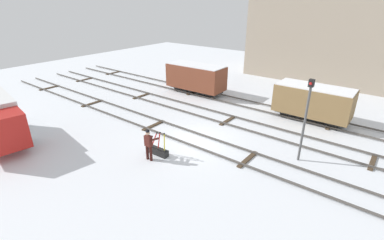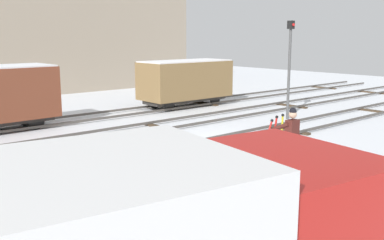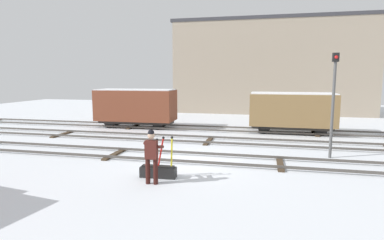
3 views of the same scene
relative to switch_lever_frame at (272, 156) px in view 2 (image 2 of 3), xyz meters
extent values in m
plane|color=silver|center=(0.62, 2.50, -0.25)|extent=(60.00, 60.00, 0.00)
cube|color=#4C4742|center=(0.62, 1.78, -0.12)|extent=(44.00, 0.07, 0.10)
cube|color=#4C4742|center=(0.62, 3.22, -0.12)|extent=(44.00, 0.07, 0.10)
cube|color=#423323|center=(-2.90, 2.50, -0.21)|extent=(0.24, 1.94, 0.08)
cube|color=#423323|center=(4.14, 2.50, -0.21)|extent=(0.24, 1.94, 0.08)
cube|color=#423323|center=(11.18, 2.50, -0.21)|extent=(0.24, 1.94, 0.08)
cube|color=#4C4742|center=(0.62, 5.58, -0.12)|extent=(44.00, 0.07, 0.10)
cube|color=#4C4742|center=(0.62, 7.02, -0.12)|extent=(44.00, 0.07, 0.10)
cube|color=#423323|center=(0.62, 6.30, -0.21)|extent=(0.24, 1.94, 0.08)
cube|color=#423323|center=(9.42, 6.30, -0.21)|extent=(0.24, 1.94, 0.08)
cube|color=#423323|center=(18.22, 6.30, -0.21)|extent=(0.24, 1.94, 0.08)
cube|color=#4C4742|center=(0.62, 9.26, -0.12)|extent=(44.00, 0.07, 0.10)
cube|color=#4C4742|center=(0.62, 10.70, -0.12)|extent=(44.00, 0.07, 0.10)
cube|color=#423323|center=(6.49, 9.98, -0.21)|extent=(0.24, 1.94, 0.08)
cube|color=#423323|center=(18.22, 9.98, -0.21)|extent=(0.24, 1.94, 0.08)
cube|color=black|center=(-0.01, 0.00, -0.07)|extent=(1.25, 0.41, 0.36)
cube|color=black|center=(-0.01, 0.00, 0.14)|extent=(1.12, 0.24, 0.06)
cylinder|color=red|center=(-0.25, -0.01, 0.59)|extent=(0.49, 0.07, 0.98)
sphere|color=black|center=(-0.04, 0.00, 1.07)|extent=(0.09, 0.09, 0.09)
cylinder|color=red|center=(0.09, 0.00, 0.63)|extent=(0.26, 0.07, 1.04)
sphere|color=black|center=(0.19, 0.01, 1.15)|extent=(0.09, 0.09, 0.09)
cylinder|color=yellow|center=(0.47, 0.02, 0.64)|extent=(0.09, 0.06, 1.05)
sphere|color=black|center=(0.49, 0.02, 1.16)|extent=(0.09, 0.09, 0.09)
cylinder|color=#351511|center=(-0.12, -0.69, 0.17)|extent=(0.15, 0.15, 0.84)
cylinder|color=#351511|center=(0.14, -0.68, 0.17)|extent=(0.15, 0.15, 0.84)
cube|color=#4C1E19|center=(0.01, -0.69, 0.89)|extent=(0.39, 0.25, 0.59)
sphere|color=tan|center=(0.01, -0.69, 1.34)|extent=(0.23, 0.23, 0.23)
sphere|color=black|center=(0.01, -0.69, 1.43)|extent=(0.20, 0.20, 0.20)
cylinder|color=#4C1E19|center=(-0.21, -0.44, 0.98)|extent=(0.13, 0.56, 0.32)
cylinder|color=#4C1E19|center=(0.21, -0.41, 0.92)|extent=(0.13, 0.57, 0.22)
cube|color=#B21E19|center=(-6.30, -5.09, 1.25)|extent=(2.20, 2.37, 1.90)
cube|color=black|center=(-5.41, -5.23, 1.59)|extent=(0.31, 1.77, 0.76)
cylinder|color=#4C4C4C|center=(6.25, 4.16, 1.77)|extent=(0.12, 0.12, 4.03)
cube|color=black|center=(6.25, 4.16, 3.97)|extent=(0.24, 0.24, 0.36)
sphere|color=red|center=(6.25, 4.03, 3.97)|extent=(0.14, 0.14, 0.14)
cube|color=gray|center=(3.89, 21.74, 3.96)|extent=(17.93, 5.30, 8.42)
cube|color=#2D2B28|center=(5.09, 9.98, 0.15)|extent=(4.73, 1.30, 0.20)
cube|color=olive|center=(5.09, 9.98, 1.21)|extent=(4.98, 2.16, 1.91)
cube|color=white|center=(5.09, 9.98, 2.19)|extent=(4.88, 2.07, 0.06)
cylinder|color=black|center=(3.48, 9.39, 0.10)|extent=(0.70, 0.10, 0.70)
cylinder|color=black|center=(3.48, 10.56, 0.10)|extent=(0.70, 0.10, 0.70)
cylinder|color=black|center=(6.71, 9.40, 0.10)|extent=(0.70, 0.10, 0.70)
cylinder|color=black|center=(6.71, 10.57, 0.10)|extent=(0.70, 0.10, 0.70)
cylinder|color=black|center=(-3.29, 9.45, 0.10)|extent=(0.70, 0.12, 0.70)
cylinder|color=black|center=(-3.32, 10.61, 0.10)|extent=(0.70, 0.12, 0.70)
camera|label=1|loc=(9.62, -9.32, 7.59)|focal=26.01mm
camera|label=2|loc=(-10.11, -8.06, 3.49)|focal=41.66mm
camera|label=3|loc=(3.49, -10.02, 3.19)|focal=29.76mm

